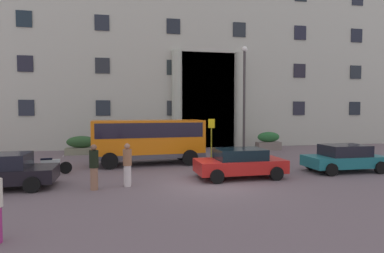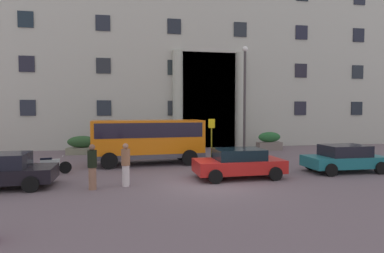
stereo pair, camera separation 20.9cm
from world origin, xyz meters
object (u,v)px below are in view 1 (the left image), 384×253
Objects in this scene: hedge_planter_east at (81,146)px; parked_coupe_end at (344,158)px; orange_minibus at (149,138)px; lamppost_plaza_centre at (244,92)px; motorcycle_far_end at (227,160)px; hedge_planter_west at (268,141)px; pedestrian_woman_with_bag at (94,167)px; hedge_planter_entrance_left at (169,142)px; parked_hatchback_near at (240,163)px; motorcycle_near_kerb at (50,165)px; pedestrian_man_red_shirt at (127,165)px; bus_stop_sign at (211,134)px.

hedge_planter_east is 0.53× the size of parked_coupe_end.
lamppost_plaza_centre reaches higher than orange_minibus.
hedge_planter_west is at bearing 65.71° from motorcycle_far_end.
pedestrian_woman_with_bag reaches higher than hedge_planter_west.
hedge_planter_west is at bearing -165.99° from pedestrian_woman_with_bag.
hedge_planter_entrance_left is at bearing 130.91° from parked_coupe_end.
parked_hatchback_near is 8.93m from lamppost_plaza_centre.
lamppost_plaza_centre is at bearing 66.56° from parked_hatchback_near.
motorcycle_near_kerb is 4.28m from pedestrian_woman_with_bag.
parked_coupe_end reaches higher than parked_hatchback_near.
orange_minibus reaches higher than pedestrian_man_red_shirt.
parked_hatchback_near is at bearing -111.38° from lamppost_plaza_centre.
bus_stop_sign reaches higher than parked_hatchback_near.
pedestrian_woman_with_bag is (-6.41, -1.07, 0.21)m from parked_hatchback_near.
pedestrian_woman_with_bag is (-12.21, -1.50, 0.21)m from parked_coupe_end.
motorcycle_near_kerb is at bearing -156.56° from bus_stop_sign.
hedge_planter_west is 16.04m from pedestrian_woman_with_bag.
orange_minibus is 3.40× the size of hedge_planter_west.
motorcycle_far_end is (-5.63, 2.08, -0.25)m from parked_coupe_end.
orange_minibus is 4.59m from bus_stop_sign.
orange_minibus reaches higher than motorcycle_far_end.
motorcycle_far_end is 7.51m from pedestrian_woman_with_bag.
hedge_planter_east is at bearing -55.14° from pedestrian_man_red_shirt.
motorcycle_near_kerb is 1.08× the size of pedestrian_woman_with_bag.
orange_minibus is 2.51× the size of bus_stop_sign.
hedge_planter_entrance_left is 10.71m from pedestrian_man_red_shirt.
motorcycle_far_end is at bearing -38.78° from hedge_planter_east.
hedge_planter_entrance_left is at bearing -138.20° from pedestrian_woman_with_bag.
hedge_planter_west is 0.25× the size of lamppost_plaza_centre.
pedestrian_woman_with_bag is (2.52, -3.43, 0.46)m from motorcycle_near_kerb.
bus_stop_sign is at bearing -52.59° from hedge_planter_entrance_left.
lamppost_plaza_centre is at bearing -118.04° from pedestrian_man_red_shirt.
bus_stop_sign reaches higher than hedge_planter_entrance_left.
hedge_planter_east is 1.07× the size of motorcycle_far_end.
motorcycle_near_kerb is at bearing 163.11° from parked_hatchback_near.
parked_coupe_end is at bearing 160.14° from pedestrian_woman_with_bag.
motorcycle_far_end is at bearing 84.00° from parked_hatchback_near.
lamppost_plaza_centre is (2.95, 7.53, 3.79)m from parked_hatchback_near.
parked_coupe_end is at bearing -32.37° from hedge_planter_east.
hedge_planter_east is at bearing 155.65° from motorcycle_far_end.
hedge_planter_west reaches higher than parked_coupe_end.
bus_stop_sign reaches higher than pedestrian_man_red_shirt.
pedestrian_woman_with_bag is at bearing -131.89° from bus_stop_sign.
bus_stop_sign is 9.96m from pedestrian_woman_with_bag.
hedge_planter_east is at bearing 77.81° from motorcycle_near_kerb.
parked_hatchback_near is at bearing -76.75° from hedge_planter_entrance_left.
hedge_planter_east reaches higher than motorcycle_near_kerb.
parked_coupe_end is 14.85m from motorcycle_near_kerb.
pedestrian_woman_with_bag is at bearing -137.04° from motorcycle_far_end.
motorcycle_near_kerb and motorcycle_far_end have the same top height.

